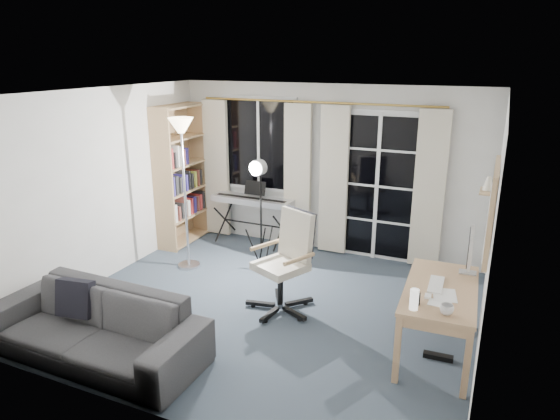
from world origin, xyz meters
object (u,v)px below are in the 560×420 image
(bookshelf, at_px, (179,179))
(studio_light, at_px, (259,181))
(sofa, at_px, (92,316))
(desk, at_px, (440,296))
(mug, at_px, (447,308))
(keyboard_piano, at_px, (252,201))
(monitor, at_px, (470,249))
(office_chair, at_px, (289,252))
(torchiere_lamp, at_px, (182,149))

(bookshelf, bearing_deg, studio_light, -18.94)
(studio_light, xyz_separation_m, sofa, (-0.55, -2.44, -0.81))
(bookshelf, relative_size, desk, 1.59)
(bookshelf, relative_size, mug, 18.48)
(keyboard_piano, height_order, mug, keyboard_piano)
(monitor, bearing_deg, office_chair, -177.28)
(bookshelf, relative_size, torchiere_lamp, 1.04)
(desk, bearing_deg, studio_light, 153.95)
(torchiere_lamp, bearing_deg, desk, -13.05)
(bookshelf, bearing_deg, office_chair, -29.93)
(bookshelf, distance_m, torchiere_lamp, 1.21)
(studio_light, xyz_separation_m, desk, (2.41, -1.06, -0.63))
(bookshelf, height_order, torchiere_lamp, bookshelf)
(monitor, bearing_deg, mug, -98.13)
(keyboard_piano, height_order, sofa, keyboard_piano)
(bookshelf, xyz_separation_m, monitor, (4.20, -1.12, -0.04))
(keyboard_piano, distance_m, desk, 3.47)
(bookshelf, relative_size, studio_light, 1.36)
(office_chair, bearing_deg, desk, 14.93)
(desk, bearing_deg, bookshelf, 156.29)
(torchiere_lamp, bearing_deg, mug, -20.30)
(torchiere_lamp, xyz_separation_m, sofa, (0.39, -2.16, -1.20))
(mug, bearing_deg, studio_light, 148.15)
(office_chair, xyz_separation_m, desk, (1.66, -0.29, -0.06))
(office_chair, bearing_deg, torchiere_lamp, -171.44)
(desk, bearing_deg, office_chair, 167.90)
(bookshelf, height_order, office_chair, bookshelf)
(mug, distance_m, sofa, 3.20)
(keyboard_piano, bearing_deg, monitor, -23.96)
(torchiere_lamp, relative_size, monitor, 4.06)
(keyboard_piano, xyz_separation_m, monitor, (3.12, -1.42, 0.26))
(monitor, bearing_deg, sofa, -152.23)
(keyboard_piano, bearing_deg, sofa, -90.15)
(keyboard_piano, xyz_separation_m, office_chair, (1.27, -1.58, -0.02))
(keyboard_piano, distance_m, sofa, 3.26)
(studio_light, bearing_deg, bookshelf, 170.98)
(monitor, relative_size, mug, 4.40)
(torchiere_lamp, relative_size, sofa, 0.93)
(studio_light, bearing_deg, mug, -23.18)
(bookshelf, height_order, mug, bookshelf)
(torchiere_lamp, xyz_separation_m, studio_light, (0.94, 0.28, -0.39))
(studio_light, bearing_deg, keyboard_piano, 131.11)
(sofa, bearing_deg, keyboard_piano, 90.00)
(studio_light, xyz_separation_m, office_chair, (0.76, -0.78, -0.57))
(torchiere_lamp, xyz_separation_m, keyboard_piano, (0.43, 1.09, -0.93))
(bookshelf, distance_m, sofa, 3.18)
(office_chair, distance_m, desk, 1.69)
(studio_light, distance_m, monitor, 2.70)
(studio_light, distance_m, mug, 3.00)
(office_chair, height_order, monitor, office_chair)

